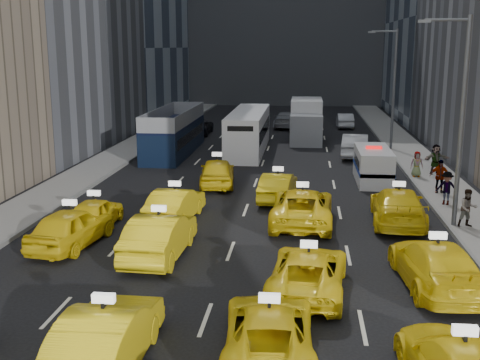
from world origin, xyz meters
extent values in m
plane|color=black|center=(0.00, 0.00, 0.00)|extent=(160.00, 160.00, 0.00)
cube|color=gray|center=(-10.50, 25.00, 0.07)|extent=(3.00, 90.00, 0.15)
cube|color=gray|center=(10.50, 25.00, 0.07)|extent=(3.00, 90.00, 0.15)
cube|color=slate|center=(-9.05, 25.00, 0.09)|extent=(0.15, 90.00, 0.18)
cube|color=slate|center=(9.05, 25.00, 0.09)|extent=(0.15, 90.00, 0.18)
cylinder|color=#595B60|center=(9.30, 12.00, 4.50)|extent=(0.20, 0.20, 9.00)
cylinder|color=#595B60|center=(8.40, 12.00, 8.80)|extent=(1.80, 0.12, 0.12)
cube|color=slate|center=(7.50, 12.00, 8.75)|extent=(0.50, 0.22, 0.12)
cylinder|color=#595B60|center=(9.30, 32.00, 4.50)|extent=(0.20, 0.20, 9.00)
cylinder|color=#595B60|center=(8.40, 32.00, 8.80)|extent=(1.80, 0.12, 0.12)
cube|color=slate|center=(7.50, 32.00, 8.75)|extent=(0.50, 0.22, 0.12)
imported|color=yellow|center=(-1.97, -0.94, 0.82)|extent=(1.78, 4.99, 1.64)
imported|color=yellow|center=(1.96, 0.12, 0.68)|extent=(2.52, 5.02, 1.36)
imported|color=yellow|center=(-6.32, 7.89, 0.79)|extent=(2.49, 4.85, 1.58)
imported|color=yellow|center=(-2.56, 7.09, 0.83)|extent=(1.96, 5.12, 1.67)
imported|color=yellow|center=(2.96, 4.34, 0.70)|extent=(2.77, 5.21, 1.40)
imported|color=yellow|center=(7.11, 5.16, 0.78)|extent=(2.65, 5.57, 1.57)
imported|color=yellow|center=(-6.22, 10.37, 0.68)|extent=(1.62, 3.98, 1.35)
imported|color=yellow|center=(-3.00, 11.86, 0.76)|extent=(2.08, 4.73, 1.51)
imported|color=yellow|center=(2.72, 12.00, 0.79)|extent=(2.80, 5.76, 1.58)
imported|color=yellow|center=(6.95, 12.45, 0.80)|extent=(2.60, 5.66, 1.60)
imported|color=yellow|center=(-2.11, 18.96, 0.80)|extent=(2.41, 4.88, 1.60)
imported|color=yellow|center=(1.46, 16.04, 0.72)|extent=(1.94, 4.48, 1.43)
cube|color=silver|center=(6.76, 20.94, 0.98)|extent=(2.06, 4.98, 1.97)
cylinder|color=black|center=(5.98, 19.38, 0.39)|extent=(0.28, 0.79, 0.79)
cylinder|color=black|center=(7.55, 19.38, 0.39)|extent=(0.28, 0.79, 0.79)
cylinder|color=black|center=(5.98, 22.49, 0.39)|extent=(0.28, 0.79, 0.79)
cylinder|color=black|center=(7.55, 22.49, 0.39)|extent=(0.28, 0.79, 0.79)
cube|color=navy|center=(6.76, 20.94, 0.85)|extent=(2.10, 4.99, 0.22)
cube|color=red|center=(6.76, 20.94, 2.04)|extent=(0.91, 0.35, 0.14)
cube|color=black|center=(-6.74, 29.07, 1.62)|extent=(3.62, 11.34, 3.24)
cylinder|color=black|center=(-7.86, 24.40, 0.55)|extent=(0.28, 1.10, 1.10)
cylinder|color=black|center=(-5.63, 24.40, 0.55)|extent=(0.28, 1.10, 1.10)
cylinder|color=black|center=(-7.86, 33.74, 0.55)|extent=(0.28, 1.10, 1.10)
cylinder|color=black|center=(-5.63, 33.74, 0.55)|extent=(0.28, 1.10, 1.10)
cube|color=white|center=(-1.42, 30.65, 1.51)|extent=(3.90, 11.92, 3.02)
cylinder|color=black|center=(-2.49, 25.70, 0.55)|extent=(0.28, 1.10, 1.10)
cylinder|color=black|center=(-0.35, 25.70, 0.55)|extent=(0.28, 1.10, 1.10)
cylinder|color=black|center=(-2.49, 35.60, 0.55)|extent=(0.28, 1.10, 1.10)
cylinder|color=black|center=(-0.35, 35.60, 0.55)|extent=(0.28, 1.10, 1.10)
cube|color=silver|center=(2.90, 36.27, 1.70)|extent=(3.35, 7.67, 3.40)
cylinder|color=black|center=(1.78, 33.45, 0.55)|extent=(0.28, 1.10, 1.10)
cylinder|color=black|center=(4.03, 33.45, 0.55)|extent=(0.28, 1.10, 1.10)
cylinder|color=black|center=(1.78, 39.08, 0.55)|extent=(0.28, 1.10, 1.10)
cylinder|color=black|center=(4.03, 39.08, 0.55)|extent=(0.28, 1.10, 1.10)
imported|color=#B4B7BD|center=(6.39, 29.04, 0.83)|extent=(2.29, 5.20, 1.66)
imported|color=black|center=(-6.78, 39.04, 0.70)|extent=(2.36, 5.06, 1.40)
imported|color=gray|center=(1.04, 44.25, 0.78)|extent=(2.56, 5.53, 1.56)
imported|color=black|center=(-2.13, 45.18, 0.67)|extent=(1.79, 4.01, 1.34)
imported|color=#B7BABF|center=(6.64, 44.88, 0.70)|extent=(1.55, 4.29, 1.41)
imported|color=gray|center=(9.80, 11.81, 0.98)|extent=(0.86, 0.56, 1.65)
imported|color=gray|center=(9.73, 15.54, 0.97)|extent=(1.15, 0.81, 1.65)
imported|color=gray|center=(9.92, 18.06, 1.03)|extent=(1.05, 0.50, 1.77)
imported|color=gray|center=(9.44, 22.00, 0.91)|extent=(0.74, 0.41, 1.52)
imported|color=gray|center=(10.71, 22.89, 1.06)|extent=(1.75, 1.07, 1.82)
camera|label=1|loc=(2.72, -13.95, 7.77)|focal=45.00mm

